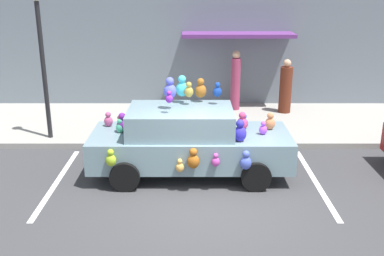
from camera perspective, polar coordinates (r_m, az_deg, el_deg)
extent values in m
plane|color=#38383A|center=(9.15, 2.37, -9.44)|extent=(60.00, 60.00, 0.00)
cube|color=gray|center=(13.74, 1.62, 0.64)|extent=(24.00, 4.00, 0.15)
cube|color=slate|center=(15.27, 1.54, 14.40)|extent=(24.00, 0.30, 6.40)
cube|color=#5F2D72|center=(14.85, 6.02, 11.67)|extent=(3.60, 1.10, 0.12)
cube|color=silver|center=(10.40, 15.51, -6.53)|extent=(0.12, 3.60, 0.01)
cube|color=silver|center=(10.47, -16.51, -6.46)|extent=(0.12, 3.60, 0.01)
cube|color=gray|center=(10.19, -0.01, -2.43)|extent=(4.44, 1.74, 0.68)
cube|color=gray|center=(9.99, -1.29, 0.89)|extent=(2.31, 1.53, 0.56)
cylinder|color=black|center=(11.20, 7.08, -2.38)|extent=(0.64, 0.22, 0.64)
cylinder|color=black|center=(9.61, 8.26, -6.08)|extent=(0.64, 0.22, 0.64)
cylinder|color=black|center=(11.21, -7.06, -2.37)|extent=(0.64, 0.22, 0.64)
cylinder|color=black|center=(9.62, -8.31, -6.05)|extent=(0.64, 0.22, 0.64)
ellipsoid|color=#E7AB52|center=(9.36, -1.38, -5.01)|extent=(0.17, 0.14, 0.20)
sphere|color=#E7AB52|center=(9.30, -1.38, -4.23)|extent=(0.11, 0.11, 0.11)
ellipsoid|color=#AC48EC|center=(10.07, 9.17, -0.25)|extent=(0.18, 0.15, 0.21)
sphere|color=#AC48EC|center=(10.02, 9.21, 0.54)|extent=(0.11, 0.11, 0.11)
ellipsoid|color=#BF40A5|center=(9.32, 3.18, -4.31)|extent=(0.17, 0.14, 0.20)
sphere|color=#BF40A5|center=(9.26, 3.20, -3.51)|extent=(0.11, 0.11, 0.11)
ellipsoid|color=purple|center=(9.51, -2.73, 3.72)|extent=(0.15, 0.13, 0.18)
sphere|color=purple|center=(9.47, -2.74, 4.45)|extent=(0.10, 0.10, 0.10)
ellipsoid|color=#98BB26|center=(9.42, -10.05, -4.04)|extent=(0.22, 0.18, 0.26)
sphere|color=#98BB26|center=(9.35, -10.11, -3.04)|extent=(0.14, 0.14, 0.14)
ellipsoid|color=#A25B1E|center=(10.42, 1.28, 4.71)|extent=(0.27, 0.22, 0.31)
sphere|color=#A25B1E|center=(10.38, 1.29, 5.87)|extent=(0.17, 0.17, 0.17)
ellipsoid|color=#CC3C6B|center=(10.28, 6.52, 0.51)|extent=(0.25, 0.21, 0.30)
sphere|color=#CC3C6B|center=(10.22, 6.56, 1.60)|extent=(0.16, 0.16, 0.16)
ellipsoid|color=blue|center=(10.38, 6.70, 0.56)|extent=(0.21, 0.17, 0.25)
sphere|color=blue|center=(10.33, 6.74, 1.47)|extent=(0.14, 0.14, 0.14)
ellipsoid|color=#B1497B|center=(10.67, -10.35, 0.84)|extent=(0.20, 0.16, 0.24)
sphere|color=#B1497B|center=(10.62, -10.40, 1.68)|extent=(0.13, 0.13, 0.13)
ellipsoid|color=#A05517|center=(9.26, 0.33, -4.26)|extent=(0.26, 0.21, 0.30)
sphere|color=#A05517|center=(9.19, 0.34, -3.06)|extent=(0.16, 0.16, 0.16)
ellipsoid|color=navy|center=(10.21, 3.41, 4.59)|extent=(0.20, 0.16, 0.23)
sphere|color=navy|center=(10.18, 3.43, 5.46)|extent=(0.12, 0.12, 0.12)
ellipsoid|color=#43D3EC|center=(10.34, -1.08, 4.94)|extent=(0.28, 0.23, 0.34)
sphere|color=#43D3EC|center=(10.29, -1.09, 6.20)|extent=(0.18, 0.18, 0.18)
ellipsoid|color=#B251BA|center=(9.71, -5.19, -0.72)|extent=(0.20, 0.16, 0.23)
sphere|color=#B251BA|center=(9.66, -5.21, 0.18)|extent=(0.12, 0.12, 0.12)
ellipsoid|color=#4559BE|center=(9.35, 6.99, -4.43)|extent=(0.24, 0.20, 0.28)
sphere|color=#4559BE|center=(9.28, 7.04, -3.31)|extent=(0.15, 0.15, 0.15)
ellipsoid|color=#D07B4D|center=(10.42, 10.02, 0.54)|extent=(0.23, 0.19, 0.27)
sphere|color=#D07B4D|center=(10.37, 10.08, 1.54)|extent=(0.15, 0.15, 0.15)
ellipsoid|color=#6D208C|center=(10.21, -8.61, 0.33)|extent=(0.26, 0.21, 0.31)
sphere|color=#6D208C|center=(10.15, -8.66, 1.47)|extent=(0.17, 0.17, 0.17)
ellipsoid|color=#4D58DA|center=(9.82, -2.62, 4.67)|extent=(0.28, 0.23, 0.33)
sphere|color=#4D58DA|center=(9.77, -2.64, 5.95)|extent=(0.18, 0.18, 0.18)
ellipsoid|color=#A8913B|center=(10.17, -0.23, 4.59)|extent=(0.21, 0.17, 0.24)
sphere|color=#A8913B|center=(10.13, -0.23, 5.51)|extent=(0.13, 0.13, 0.13)
ellipsoid|color=#2F29BC|center=(9.56, 6.26, -0.76)|extent=(0.28, 0.23, 0.33)
sphere|color=#2F29BC|center=(9.49, 6.30, 0.54)|extent=(0.18, 0.18, 0.18)
ellipsoid|color=#43B081|center=(10.19, -8.89, 0.03)|extent=(0.19, 0.15, 0.22)
sphere|color=#43B081|center=(10.14, -8.94, 0.85)|extent=(0.12, 0.12, 0.12)
ellipsoid|color=brown|center=(12.47, -8.66, -0.18)|extent=(0.30, 0.25, 0.38)
sphere|color=brown|center=(12.39, -8.72, 1.00)|extent=(0.21, 0.21, 0.21)
sphere|color=brown|center=(12.38, -9.08, 1.33)|extent=(0.09, 0.09, 0.09)
sphere|color=brown|center=(12.36, -8.39, 1.33)|extent=(0.09, 0.09, 0.09)
cylinder|color=black|center=(12.43, -18.05, 6.72)|extent=(0.12, 0.12, 3.58)
cylinder|color=#953555|center=(14.80, 5.70, 5.53)|extent=(0.31, 0.31, 1.68)
sphere|color=tan|center=(14.61, 5.83, 9.24)|extent=(0.25, 0.25, 0.25)
cylinder|color=#5D2617|center=(14.72, 11.93, 4.74)|extent=(0.39, 0.39, 1.47)
sphere|color=tan|center=(14.55, 12.15, 8.02)|extent=(0.25, 0.25, 0.25)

